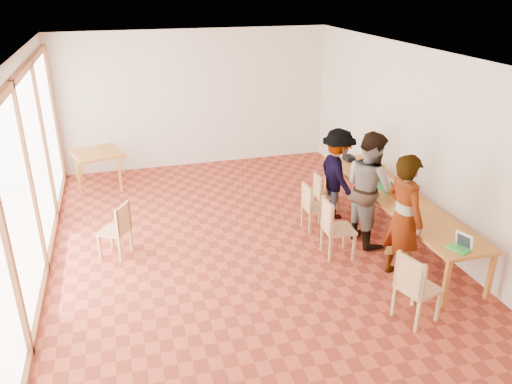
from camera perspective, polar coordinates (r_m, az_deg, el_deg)
The scene contains 25 objects.
ground at distance 8.14m, azimuth -1.84°, elevation -6.02°, with size 8.00×8.00×0.00m, color #AC4029.
wall_back at distance 11.30m, azimuth -6.93°, elevation 10.47°, with size 6.00×0.10×3.00m, color beige.
wall_front at distance 4.17m, azimuth 11.72°, elevation -13.98°, with size 6.00×0.10×3.00m, color beige.
wall_right at distance 8.69m, azimuth 17.69°, elevation 5.58°, with size 0.10×8.00×3.00m, color beige.
window_wall at distance 7.45m, azimuth -24.69°, elevation 1.57°, with size 0.10×8.00×3.00m, color white.
ceiling at distance 7.16m, azimuth -2.16°, elevation 15.53°, with size 6.00×8.00×0.04m, color white.
communal_table at distance 8.40m, azimuth 15.57°, elevation -0.62°, with size 0.80×4.00×0.75m.
side_table at distance 10.59m, azimuth -17.65°, elevation 3.96°, with size 0.90×0.90×0.75m.
chair_near at distance 6.47m, azimuth 17.61°, elevation -9.74°, with size 0.55×0.55×0.51m.
chair_mid at distance 7.64m, azimuth 8.78°, elevation -3.45°, with size 0.47×0.47×0.50m.
chair_far at distance 8.44m, azimuth 6.33°, elevation -1.17°, with size 0.40×0.40×0.44m.
chair_empty at distance 8.99m, azimuth 7.53°, elevation 0.20°, with size 0.37×0.37×0.42m.
chair_spare at distance 7.88m, azimuth -15.44°, elevation -3.63°, with size 0.55×0.55×0.46m.
person_near at distance 7.17m, azimuth 16.51°, elevation -2.93°, with size 0.68×0.45×1.87m, color gray.
person_mid at distance 8.10m, azimuth 12.85°, elevation 0.46°, with size 0.90×0.70×1.84m, color gray.
person_far at distance 8.86m, azimuth 9.26°, elevation 2.03°, with size 1.05×0.61×1.63m, color gray.
laptop_near at distance 7.01m, azimuth 22.43°, elevation -5.59°, with size 0.30×0.31×0.22m.
laptop_mid at distance 8.44m, azimuth 15.15°, elevation 0.32°, with size 0.23×0.26×0.20m.
laptop_far at distance 8.64m, azimuth 14.09°, elevation 1.01°, with size 0.29×0.31×0.21m.
yellow_mug at distance 9.30m, azimuth 14.24°, elevation 2.58°, with size 0.14×0.14×0.11m, color yellow.
green_bottle at distance 7.72m, azimuth 17.80°, elevation -1.54°, with size 0.07×0.07×0.28m, color #127716.
clear_glass at distance 7.62m, azimuth 16.36°, elevation -2.49°, with size 0.07×0.07×0.09m, color silver.
condiment_cup at distance 9.65m, azimuth 12.48°, elevation 3.36°, with size 0.08×0.08×0.06m, color white.
pink_phone at distance 9.95m, azimuth 10.87°, elevation 3.97°, with size 0.05×0.10×0.01m, color #F14D65.
black_pouch at distance 9.76m, azimuth 10.57°, elevation 3.83°, with size 0.16×0.26×0.09m, color black.
Camera 1 is at (-1.67, -6.89, 4.00)m, focal length 35.00 mm.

